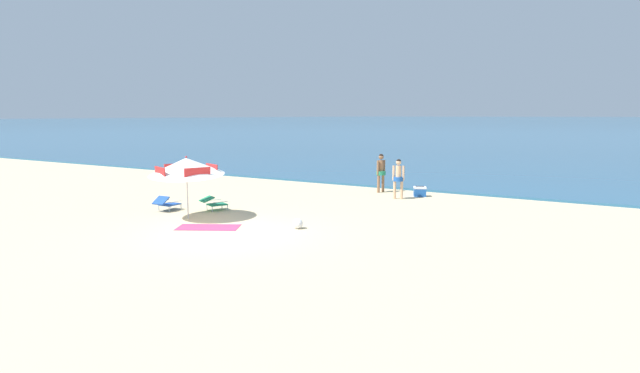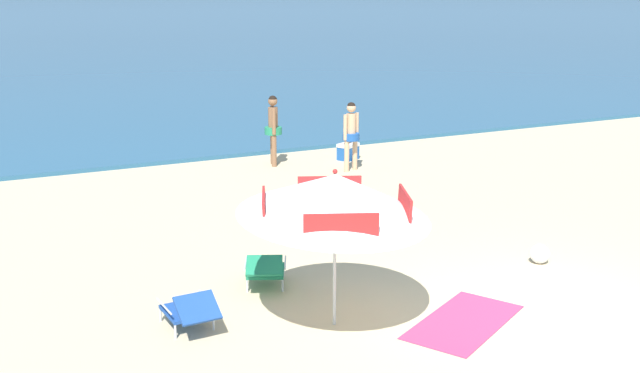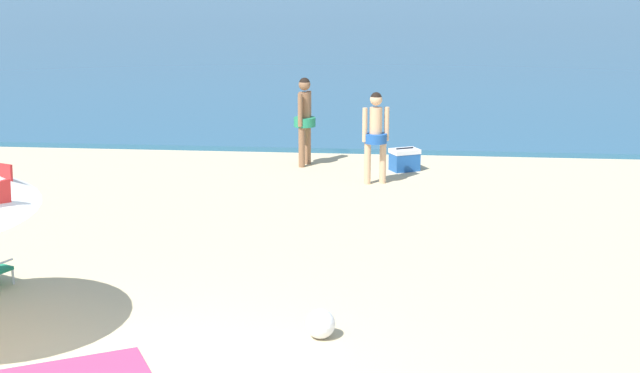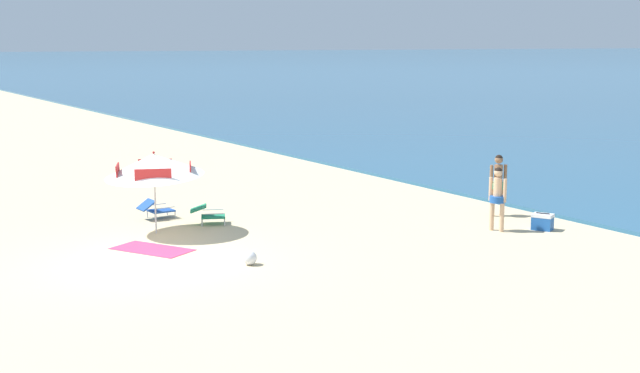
# 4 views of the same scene
# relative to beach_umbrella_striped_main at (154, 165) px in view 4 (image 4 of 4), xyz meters

# --- Properties ---
(ground_plane) EXTENTS (800.00, 800.00, 0.00)m
(ground_plane) POSITION_rel_beach_umbrella_striped_main_xyz_m (2.60, -1.07, -1.68)
(ground_plane) COLOR #D1BA8E
(beach_umbrella_striped_main) EXTENTS (3.21, 3.22, 2.04)m
(beach_umbrella_striped_main) POSITION_rel_beach_umbrella_striped_main_xyz_m (0.00, 0.00, 0.00)
(beach_umbrella_striped_main) COLOR silver
(beach_umbrella_striped_main) RESTS_ON ground
(lounge_chair_under_umbrella) EXTENTS (0.84, 1.01, 0.50)m
(lounge_chair_under_umbrella) POSITION_rel_beach_umbrella_striped_main_xyz_m (-0.31, 1.51, -1.40)
(lounge_chair_under_umbrella) COLOR #1E7F56
(lounge_chair_under_umbrella) RESTS_ON ground
(lounge_chair_beside_umbrella) EXTENTS (0.61, 0.93, 0.53)m
(lounge_chair_beside_umbrella) POSITION_rel_beach_umbrella_striped_main_xyz_m (-1.66, 0.63, -1.41)
(lounge_chair_beside_umbrella) COLOR #1E4799
(lounge_chair_beside_umbrella) RESTS_ON ground
(person_standing_near_shore) EXTENTS (0.45, 0.39, 1.57)m
(person_standing_near_shore) POSITION_rel_beach_umbrella_striped_main_xyz_m (4.11, 7.21, -0.77)
(person_standing_near_shore) COLOR #D8A87F
(person_standing_near_shore) RESTS_ON ground
(person_standing_beside) EXTENTS (0.40, 0.47, 1.64)m
(person_standing_beside) POSITION_rel_beach_umbrella_striped_main_xyz_m (2.75, 8.51, -0.73)
(person_standing_beside) COLOR #8C6042
(person_standing_beside) RESTS_ON ground
(cooler_box) EXTENTS (0.60, 0.54, 0.43)m
(cooler_box) POSITION_rel_beach_umbrella_striped_main_xyz_m (4.61, 8.27, -1.47)
(cooler_box) COLOR #1E56A8
(cooler_box) RESTS_ON ground
(beach_ball) EXTENTS (0.30, 0.30, 0.30)m
(beach_ball) POSITION_rel_beach_umbrella_striped_main_xyz_m (3.82, 0.59, -1.53)
(beach_ball) COLOR white
(beach_ball) RESTS_ON ground
(beach_towel) EXTENTS (2.01, 1.66, 0.01)m
(beach_towel) POSITION_rel_beach_umbrella_striped_main_xyz_m (1.49, -0.67, -1.67)
(beach_towel) COLOR #DB3866
(beach_towel) RESTS_ON ground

